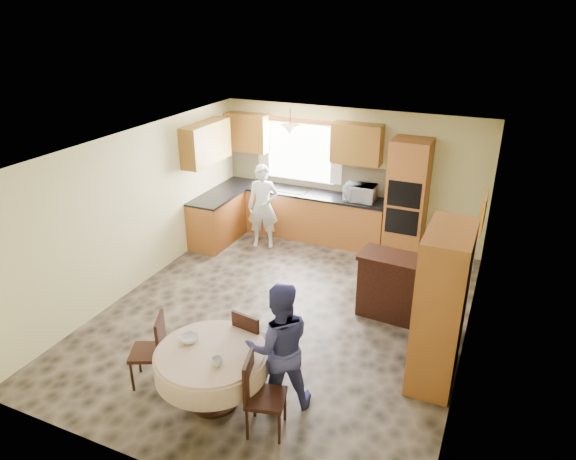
# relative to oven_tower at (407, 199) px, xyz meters

# --- Properties ---
(floor) EXTENTS (5.00, 6.00, 0.01)m
(floor) POSITION_rel_oven_tower_xyz_m (-1.15, -2.69, -1.06)
(floor) COLOR brown
(floor) RESTS_ON ground
(ceiling) EXTENTS (5.00, 6.00, 0.01)m
(ceiling) POSITION_rel_oven_tower_xyz_m (-1.15, -2.69, 1.44)
(ceiling) COLOR white
(ceiling) RESTS_ON wall_back
(wall_back) EXTENTS (5.00, 0.02, 2.50)m
(wall_back) POSITION_rel_oven_tower_xyz_m (-1.15, 0.31, 0.19)
(wall_back) COLOR beige
(wall_back) RESTS_ON floor
(wall_front) EXTENTS (5.00, 0.02, 2.50)m
(wall_front) POSITION_rel_oven_tower_xyz_m (-1.15, -5.69, 0.19)
(wall_front) COLOR beige
(wall_front) RESTS_ON floor
(wall_left) EXTENTS (0.02, 6.00, 2.50)m
(wall_left) POSITION_rel_oven_tower_xyz_m (-3.65, -2.69, 0.19)
(wall_left) COLOR beige
(wall_left) RESTS_ON floor
(wall_right) EXTENTS (0.02, 6.00, 2.50)m
(wall_right) POSITION_rel_oven_tower_xyz_m (1.35, -2.69, 0.19)
(wall_right) COLOR beige
(wall_right) RESTS_ON floor
(window) EXTENTS (1.40, 0.03, 1.10)m
(window) POSITION_rel_oven_tower_xyz_m (-2.15, 0.29, 0.54)
(window) COLOR white
(window) RESTS_ON wall_back
(curtain_left) EXTENTS (0.22, 0.02, 1.15)m
(curtain_left) POSITION_rel_oven_tower_xyz_m (-2.90, 0.24, 0.59)
(curtain_left) COLOR white
(curtain_left) RESTS_ON wall_back
(curtain_right) EXTENTS (0.22, 0.02, 1.15)m
(curtain_right) POSITION_rel_oven_tower_xyz_m (-1.40, 0.24, 0.59)
(curtain_right) COLOR white
(curtain_right) RESTS_ON wall_back
(base_cab_back) EXTENTS (3.30, 0.60, 0.88)m
(base_cab_back) POSITION_rel_oven_tower_xyz_m (-2.00, 0.01, -0.62)
(base_cab_back) COLOR #D07937
(base_cab_back) RESTS_ON floor
(counter_back) EXTENTS (3.30, 0.64, 0.04)m
(counter_back) POSITION_rel_oven_tower_xyz_m (-2.00, 0.01, -0.16)
(counter_back) COLOR black
(counter_back) RESTS_ON base_cab_back
(base_cab_left) EXTENTS (0.60, 1.20, 0.88)m
(base_cab_left) POSITION_rel_oven_tower_xyz_m (-3.35, -0.89, -0.62)
(base_cab_left) COLOR #D07937
(base_cab_left) RESTS_ON floor
(counter_left) EXTENTS (0.64, 1.20, 0.04)m
(counter_left) POSITION_rel_oven_tower_xyz_m (-3.35, -0.89, -0.16)
(counter_left) COLOR black
(counter_left) RESTS_ON base_cab_left
(backsplash) EXTENTS (3.30, 0.02, 0.55)m
(backsplash) POSITION_rel_oven_tower_xyz_m (-2.00, 0.30, 0.12)
(backsplash) COLOR beige
(backsplash) RESTS_ON wall_back
(wall_cab_left) EXTENTS (0.85, 0.33, 0.72)m
(wall_cab_left) POSITION_rel_oven_tower_xyz_m (-3.20, 0.15, 0.85)
(wall_cab_left) COLOR #A77B29
(wall_cab_left) RESTS_ON wall_back
(wall_cab_right) EXTENTS (0.90, 0.33, 0.72)m
(wall_cab_right) POSITION_rel_oven_tower_xyz_m (-1.00, 0.15, 0.85)
(wall_cab_right) COLOR #A77B29
(wall_cab_right) RESTS_ON wall_back
(wall_cab_side) EXTENTS (0.33, 1.20, 0.72)m
(wall_cab_side) POSITION_rel_oven_tower_xyz_m (-3.48, -0.89, 0.85)
(wall_cab_side) COLOR #A77B29
(wall_cab_side) RESTS_ON wall_left
(oven_tower) EXTENTS (0.66, 0.62, 2.12)m
(oven_tower) POSITION_rel_oven_tower_xyz_m (0.00, 0.00, 0.00)
(oven_tower) COLOR #D07937
(oven_tower) RESTS_ON floor
(oven_upper) EXTENTS (0.56, 0.01, 0.45)m
(oven_upper) POSITION_rel_oven_tower_xyz_m (0.00, -0.31, 0.19)
(oven_upper) COLOR black
(oven_upper) RESTS_ON oven_tower
(oven_lower) EXTENTS (0.56, 0.01, 0.45)m
(oven_lower) POSITION_rel_oven_tower_xyz_m (0.00, -0.31, -0.31)
(oven_lower) COLOR black
(oven_lower) RESTS_ON oven_tower
(pendant) EXTENTS (0.36, 0.36, 0.18)m
(pendant) POSITION_rel_oven_tower_xyz_m (-2.15, -0.19, 1.06)
(pendant) COLOR beige
(pendant) RESTS_ON ceiling
(sideboard) EXTENTS (1.29, 0.60, 0.90)m
(sideboard) POSITION_rel_oven_tower_xyz_m (0.43, -2.09, -0.61)
(sideboard) COLOR #33170D
(sideboard) RESTS_ON floor
(space_heater) EXTENTS (0.45, 0.34, 0.58)m
(space_heater) POSITION_rel_oven_tower_xyz_m (1.02, -2.28, -0.77)
(space_heater) COLOR black
(space_heater) RESTS_ON floor
(cupboard) EXTENTS (0.51, 1.02, 1.95)m
(cupboard) POSITION_rel_oven_tower_xyz_m (1.07, -3.18, -0.09)
(cupboard) COLOR #D07937
(cupboard) RESTS_ON floor
(dining_table) EXTENTS (1.25, 1.25, 0.71)m
(dining_table) POSITION_rel_oven_tower_xyz_m (-1.13, -4.67, -0.51)
(dining_table) COLOR #33170D
(dining_table) RESTS_ON floor
(chair_left) EXTENTS (0.52, 0.52, 0.90)m
(chair_left) POSITION_rel_oven_tower_xyz_m (-1.95, -4.64, -0.56)
(chair_left) COLOR #33170D
(chair_left) RESTS_ON floor
(chair_back) EXTENTS (0.44, 0.44, 0.91)m
(chair_back) POSITION_rel_oven_tower_xyz_m (-0.96, -4.06, -0.56)
(chair_back) COLOR #33170D
(chair_back) RESTS_ON floor
(chair_right) EXTENTS (0.48, 0.48, 0.91)m
(chair_right) POSITION_rel_oven_tower_xyz_m (-0.47, -4.82, -0.56)
(chair_right) COLOR #33170D
(chair_right) RESTS_ON floor
(framed_picture) EXTENTS (0.06, 0.57, 0.47)m
(framed_picture) POSITION_rel_oven_tower_xyz_m (1.32, -2.01, 0.70)
(framed_picture) COLOR gold
(framed_picture) RESTS_ON wall_right
(microwave) EXTENTS (0.56, 0.38, 0.30)m
(microwave) POSITION_rel_oven_tower_xyz_m (-0.84, -0.04, 0.01)
(microwave) COLOR silver
(microwave) RESTS_ON counter_back
(person_sink) EXTENTS (0.66, 0.54, 1.56)m
(person_sink) POSITION_rel_oven_tower_xyz_m (-2.47, -0.69, -0.28)
(person_sink) COLOR silver
(person_sink) RESTS_ON floor
(person_dining) EXTENTS (0.94, 0.88, 1.53)m
(person_dining) POSITION_rel_oven_tower_xyz_m (-0.45, -4.37, -0.29)
(person_dining) COLOR navy
(person_dining) RESTS_ON floor
(bowl_sideboard) EXTENTS (0.25, 0.25, 0.05)m
(bowl_sideboard) POSITION_rel_oven_tower_xyz_m (0.17, -2.09, -0.13)
(bowl_sideboard) COLOR #B2B2B2
(bowl_sideboard) RESTS_ON sideboard
(bottle_sideboard) EXTENTS (0.17, 0.17, 0.33)m
(bottle_sideboard) POSITION_rel_oven_tower_xyz_m (0.89, -2.09, 0.01)
(bottle_sideboard) COLOR silver
(bottle_sideboard) RESTS_ON sideboard
(cup_table) EXTENTS (0.12, 0.12, 0.10)m
(cup_table) POSITION_rel_oven_tower_xyz_m (-0.93, -4.86, -0.30)
(cup_table) COLOR #B2B2B2
(cup_table) RESTS_ON dining_table
(bowl_table) EXTENTS (0.23, 0.23, 0.07)m
(bowl_table) POSITION_rel_oven_tower_xyz_m (-1.44, -4.62, -0.32)
(bowl_table) COLOR #B2B2B2
(bowl_table) RESTS_ON dining_table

